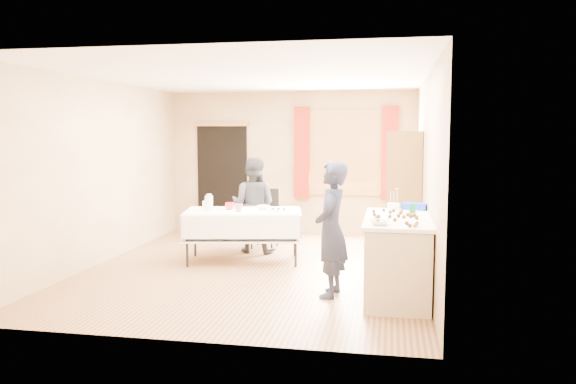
% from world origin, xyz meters
% --- Properties ---
extents(floor, '(4.50, 5.50, 0.02)m').
position_xyz_m(floor, '(0.00, 0.00, -0.01)').
color(floor, '#9E7047').
rests_on(floor, ground).
extents(ceiling, '(4.50, 5.50, 0.02)m').
position_xyz_m(ceiling, '(0.00, 0.00, 2.61)').
color(ceiling, white).
rests_on(ceiling, floor).
extents(wall_back, '(4.50, 0.02, 2.60)m').
position_xyz_m(wall_back, '(0.00, 2.76, 1.30)').
color(wall_back, tan).
rests_on(wall_back, floor).
extents(wall_front, '(4.50, 0.02, 2.60)m').
position_xyz_m(wall_front, '(0.00, -2.76, 1.30)').
color(wall_front, tan).
rests_on(wall_front, floor).
extents(wall_left, '(0.02, 5.50, 2.60)m').
position_xyz_m(wall_left, '(-2.26, 0.00, 1.30)').
color(wall_left, tan).
rests_on(wall_left, floor).
extents(wall_right, '(0.02, 5.50, 2.60)m').
position_xyz_m(wall_right, '(2.26, 0.00, 1.30)').
color(wall_right, tan).
rests_on(wall_right, floor).
extents(window_frame, '(1.32, 0.06, 1.52)m').
position_xyz_m(window_frame, '(1.00, 2.72, 1.50)').
color(window_frame, olive).
rests_on(window_frame, wall_back).
extents(window_pane, '(1.20, 0.02, 1.40)m').
position_xyz_m(window_pane, '(1.00, 2.71, 1.50)').
color(window_pane, white).
rests_on(window_pane, wall_back).
extents(curtain_left, '(0.28, 0.06, 1.65)m').
position_xyz_m(curtain_left, '(0.22, 2.67, 1.50)').
color(curtain_left, maroon).
rests_on(curtain_left, wall_back).
extents(curtain_right, '(0.28, 0.06, 1.65)m').
position_xyz_m(curtain_right, '(1.78, 2.67, 1.50)').
color(curtain_right, maroon).
rests_on(curtain_right, wall_back).
extents(doorway, '(0.95, 0.04, 2.00)m').
position_xyz_m(doorway, '(-1.30, 2.73, 1.00)').
color(doorway, black).
rests_on(doorway, floor).
extents(door_lintel, '(1.05, 0.06, 0.08)m').
position_xyz_m(door_lintel, '(-1.30, 2.70, 2.02)').
color(door_lintel, olive).
rests_on(door_lintel, wall_back).
extents(cabinet, '(0.50, 0.60, 1.88)m').
position_xyz_m(cabinet, '(1.99, 1.01, 0.94)').
color(cabinet, brown).
rests_on(cabinet, floor).
extents(counter, '(0.74, 1.56, 0.91)m').
position_xyz_m(counter, '(1.89, -1.01, 0.45)').
color(counter, '#C0B49B').
rests_on(counter, floor).
extents(party_table, '(1.79, 1.14, 0.75)m').
position_xyz_m(party_table, '(-0.28, 0.38, 0.44)').
color(party_table, black).
rests_on(party_table, floor).
extents(chair, '(0.42, 0.42, 0.95)m').
position_xyz_m(chair, '(-0.19, 1.44, 0.28)').
color(chair, black).
rests_on(chair, floor).
extents(girl, '(0.62, 0.45, 1.54)m').
position_xyz_m(girl, '(1.15, -1.10, 0.77)').
color(girl, '#1B1F38').
rests_on(girl, floor).
extents(woman, '(0.83, 0.71, 1.48)m').
position_xyz_m(woman, '(-0.29, 1.06, 0.74)').
color(woman, black).
rests_on(woman, floor).
extents(soda_can, '(0.07, 0.07, 0.12)m').
position_xyz_m(soda_can, '(2.05, -0.82, 0.97)').
color(soda_can, '#0C7A36').
rests_on(soda_can, counter).
extents(mixing_bowl, '(0.26, 0.26, 0.05)m').
position_xyz_m(mixing_bowl, '(1.70, -1.56, 0.94)').
color(mixing_bowl, white).
rests_on(mixing_bowl, counter).
extents(foam_block, '(0.16, 0.12, 0.08)m').
position_xyz_m(foam_block, '(1.85, -0.36, 0.95)').
color(foam_block, white).
rests_on(foam_block, counter).
extents(blue_basket, '(0.35, 0.28, 0.08)m').
position_xyz_m(blue_basket, '(2.11, -0.29, 0.95)').
color(blue_basket, blue).
rests_on(blue_basket, counter).
extents(pitcher, '(0.12, 0.12, 0.22)m').
position_xyz_m(pitcher, '(-0.73, 0.22, 0.86)').
color(pitcher, silver).
rests_on(pitcher, party_table).
extents(cup_red, '(0.24, 0.24, 0.10)m').
position_xyz_m(cup_red, '(-0.48, 0.41, 0.80)').
color(cup_red, red).
rests_on(cup_red, party_table).
extents(cup_rainbow, '(0.18, 0.18, 0.11)m').
position_xyz_m(cup_rainbow, '(-0.30, 0.22, 0.81)').
color(cup_rainbow, red).
rests_on(cup_rainbow, party_table).
extents(small_bowl, '(0.32, 0.32, 0.06)m').
position_xyz_m(small_bowl, '(-0.00, 0.52, 0.78)').
color(small_bowl, white).
rests_on(small_bowl, party_table).
extents(pastry_tray, '(0.32, 0.26, 0.02)m').
position_xyz_m(pastry_tray, '(0.25, 0.35, 0.76)').
color(pastry_tray, white).
rests_on(pastry_tray, party_table).
extents(bottle, '(0.09, 0.09, 0.17)m').
position_xyz_m(bottle, '(-0.86, 0.44, 0.83)').
color(bottle, white).
rests_on(bottle, party_table).
extents(cake_balls, '(0.52, 1.15, 0.04)m').
position_xyz_m(cake_balls, '(1.91, -1.08, 0.93)').
color(cake_balls, '#3F2314').
rests_on(cake_balls, counter).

